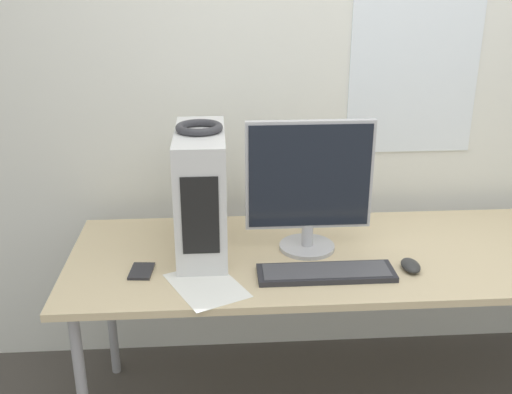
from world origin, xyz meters
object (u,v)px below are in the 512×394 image
(monitor_main, at_px, (309,185))
(cell_phone, at_px, (142,271))
(mouse, at_px, (411,266))
(pc_tower, at_px, (201,192))
(headphones, at_px, (199,127))
(keyboard, at_px, (326,273))

(monitor_main, xyz_separation_m, cell_phone, (-0.63, -0.15, -0.26))
(monitor_main, xyz_separation_m, mouse, (0.35, -0.20, -0.25))
(mouse, relative_size, cell_phone, 0.86)
(monitor_main, distance_m, mouse, 0.48)
(pc_tower, height_order, cell_phone, pc_tower)
(headphones, height_order, monitor_main, monitor_main)
(mouse, bearing_deg, keyboard, -175.69)
(monitor_main, relative_size, keyboard, 1.05)
(pc_tower, distance_m, monitor_main, 0.41)
(monitor_main, height_order, cell_phone, monitor_main)
(monitor_main, bearing_deg, headphones, 175.43)
(pc_tower, height_order, headphones, headphones)
(headphones, relative_size, cell_phone, 1.37)
(cell_phone, bearing_deg, headphones, 44.89)
(keyboard, bearing_deg, monitor_main, 99.05)
(monitor_main, bearing_deg, pc_tower, 175.55)
(pc_tower, xyz_separation_m, cell_phone, (-0.22, -0.19, -0.23))
(keyboard, xyz_separation_m, cell_phone, (-0.67, 0.07, -0.01))
(keyboard, relative_size, mouse, 4.50)
(monitor_main, relative_size, mouse, 4.72)
(keyboard, xyz_separation_m, mouse, (0.32, 0.02, 0.01))
(pc_tower, bearing_deg, cell_phone, -139.91)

